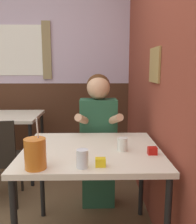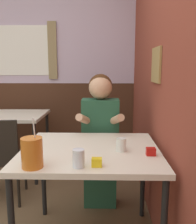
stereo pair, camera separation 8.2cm
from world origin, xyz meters
name	(u,v)px [view 2 (the right image)]	position (x,y,z in m)	size (l,w,h in m)	color
brick_wall_right	(152,64)	(1.15, 1.12, 1.35)	(0.08, 4.25, 2.70)	brown
back_wall	(53,65)	(-0.02, 2.28, 1.36)	(5.24, 0.09, 2.70)	silver
main_table	(90,158)	(0.60, 0.40, 0.69)	(0.96, 0.85, 0.76)	beige
background_table	(16,122)	(-0.38, 1.68, 0.66)	(0.69, 0.71, 0.76)	beige
chair_near_window	(0,154)	(-0.30, 0.97, 0.50)	(0.45, 0.45, 0.86)	black
person_seated	(100,137)	(0.67, 0.98, 0.67)	(0.42, 0.41, 1.26)	#235138
cocktail_pitcher	(32,153)	(0.29, 0.06, 0.85)	(0.12, 0.12, 0.29)	#C6661E
glass_near_pitcher	(79,158)	(0.55, 0.06, 0.81)	(0.07, 0.07, 0.11)	silver
glass_center	(121,144)	(0.82, 0.35, 0.80)	(0.07, 0.07, 0.09)	silver
condiment_ketchup	(151,152)	(1.00, 0.27, 0.78)	(0.06, 0.04, 0.05)	#B7140F
condiment_mustard	(97,162)	(0.66, 0.08, 0.78)	(0.06, 0.04, 0.05)	yellow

